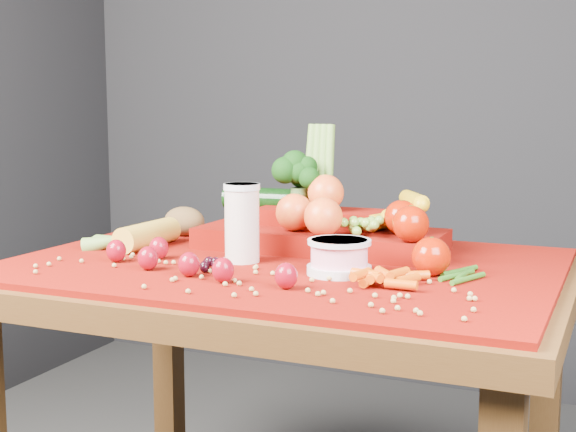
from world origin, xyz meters
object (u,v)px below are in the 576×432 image
at_px(milk_glass, 242,220).
at_px(yogurt_bowl, 339,256).
at_px(table, 284,313).
at_px(produce_mound, 330,222).

height_order(milk_glass, yogurt_bowl, milk_glass).
bearing_deg(milk_glass, table, 27.49).
relative_size(milk_glass, yogurt_bowl, 1.31).
xyz_separation_m(yogurt_bowl, produce_mound, (-0.10, 0.23, 0.03)).
bearing_deg(table, yogurt_bowl, -27.34).
distance_m(yogurt_bowl, produce_mound, 0.25).
bearing_deg(produce_mound, yogurt_bowl, -65.57).
xyz_separation_m(table, produce_mound, (0.04, 0.16, 0.17)).
height_order(milk_glass, produce_mound, produce_mound).
height_order(table, produce_mound, produce_mound).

